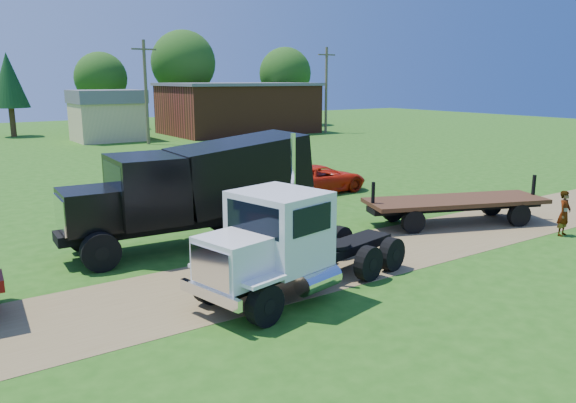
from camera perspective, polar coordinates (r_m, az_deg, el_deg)
ground at (r=18.69m, az=7.18°, el=-5.45°), size 140.00×140.00×0.00m
dirt_track at (r=18.69m, az=7.19°, el=-5.43°), size 120.00×4.20×0.01m
white_semi_tractor at (r=14.73m, az=-0.58°, el=-4.33°), size 7.20×3.68×4.25m
black_dump_truck at (r=19.55m, az=-9.10°, el=1.54°), size 8.76×3.09×3.76m
orange_pickup at (r=28.65m, az=3.20°, el=2.33°), size 5.19×2.54×1.42m
flatbed_trailer at (r=23.32m, az=16.63°, el=-0.29°), size 7.50×4.60×1.85m
spectator_a at (r=23.01m, az=26.26°, el=-1.09°), size 0.66×0.48×1.69m
spectator_b at (r=24.81m, az=-8.59°, el=0.86°), size 0.93×0.82×1.61m
brick_building at (r=61.15m, az=-5.07°, el=9.45°), size 15.40×10.40×5.30m
tan_shed at (r=55.69m, az=-17.87°, el=8.39°), size 6.20×5.40×4.70m
utility_poles at (r=51.49m, az=-14.23°, el=10.88°), size 42.20×0.28×9.00m
tree_row at (r=66.44m, az=-17.92°, el=12.41°), size 55.25×12.49×11.46m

